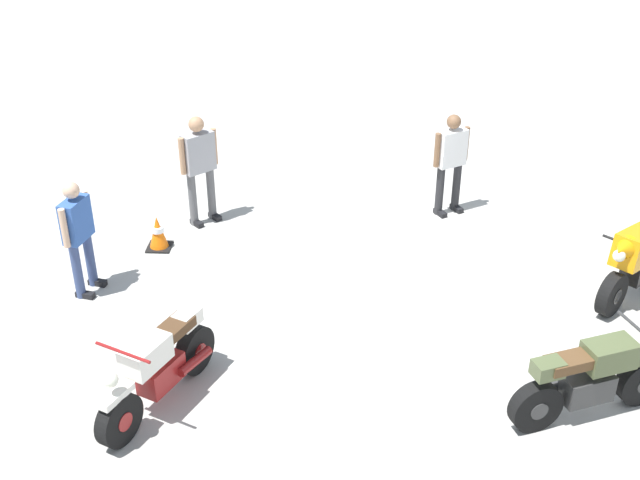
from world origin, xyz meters
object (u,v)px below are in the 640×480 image
at_px(traffic_cone, 158,233).
at_px(motorcycle_olive_vintage, 591,380).
at_px(person_in_gray_shirt, 199,162).
at_px(motorcycle_orange_sportbike, 639,257).
at_px(person_in_white_shirt, 451,158).
at_px(person_in_blue_shirt, 78,231).
at_px(motorcycle_cream_vintage, 158,369).

bearing_deg(traffic_cone, motorcycle_olive_vintage, 148.68).
bearing_deg(person_in_gray_shirt, motorcycle_orange_sportbike, 30.17).
distance_m(motorcycle_olive_vintage, person_in_gray_shirt, 6.65).
bearing_deg(person_in_gray_shirt, person_in_white_shirt, 53.85).
height_order(person_in_gray_shirt, traffic_cone, person_in_gray_shirt).
distance_m(motorcycle_olive_vintage, traffic_cone, 6.53).
distance_m(person_in_gray_shirt, traffic_cone, 1.29).
bearing_deg(person_in_blue_shirt, person_in_gray_shirt, 73.17).
bearing_deg(motorcycle_olive_vintage, person_in_gray_shirt, 117.97).
relative_size(motorcycle_olive_vintage, person_in_blue_shirt, 1.13).
bearing_deg(motorcycle_cream_vintage, person_in_blue_shirt, -120.55).
height_order(motorcycle_orange_sportbike, motorcycle_cream_vintage, motorcycle_orange_sportbike).
relative_size(person_in_white_shirt, person_in_blue_shirt, 1.02).
height_order(motorcycle_olive_vintage, traffic_cone, motorcycle_olive_vintage).
bearing_deg(person_in_white_shirt, motorcycle_cream_vintage, -67.77).
bearing_deg(traffic_cone, motorcycle_cream_vintage, 103.62).
xyz_separation_m(motorcycle_olive_vintage, traffic_cone, (5.57, -3.39, -0.23)).
xyz_separation_m(motorcycle_cream_vintage, traffic_cone, (0.84, -3.46, -0.23)).
xyz_separation_m(motorcycle_cream_vintage, person_in_blue_shirt, (1.56, -2.24, 0.45)).
xyz_separation_m(person_in_gray_shirt, traffic_cone, (0.52, 0.90, -0.76)).
distance_m(person_in_white_shirt, person_in_gray_shirt, 3.96).
relative_size(motorcycle_orange_sportbike, person_in_blue_shirt, 0.96).
relative_size(motorcycle_olive_vintage, traffic_cone, 3.53).
distance_m(motorcycle_cream_vintage, person_in_blue_shirt, 2.77).
relative_size(person_in_gray_shirt, person_in_blue_shirt, 1.07).
distance_m(person_in_white_shirt, traffic_cone, 4.72).
distance_m(person_in_white_shirt, person_in_blue_shirt, 5.80).
relative_size(motorcycle_orange_sportbike, motorcycle_cream_vintage, 0.86).
xyz_separation_m(motorcycle_olive_vintage, motorcycle_cream_vintage, (4.73, 0.07, 0.00)).
xyz_separation_m(motorcycle_orange_sportbike, traffic_cone, (6.79, -0.89, -0.33)).
distance_m(motorcycle_olive_vintage, person_in_white_shirt, 4.98).
bearing_deg(motorcycle_orange_sportbike, traffic_cone, -55.79).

